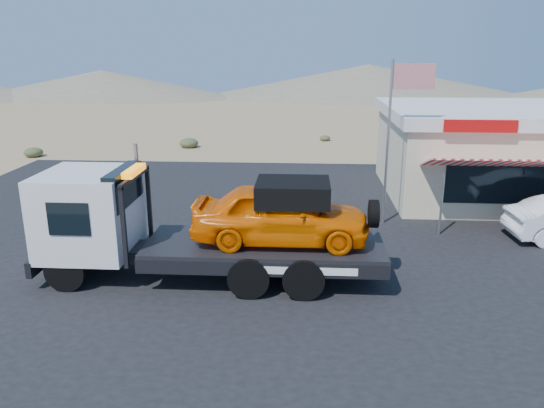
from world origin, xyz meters
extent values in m
plane|color=#967B55|center=(0.00, 0.00, 0.00)|extent=(120.00, 120.00, 0.00)
cube|color=black|center=(2.00, 3.00, 0.01)|extent=(32.00, 24.00, 0.02)
cylinder|color=black|center=(-4.71, -1.86, 0.58)|extent=(1.11, 0.33, 1.11)
cylinder|color=black|center=(-4.71, 0.36, 0.58)|extent=(1.11, 0.33, 1.11)
cylinder|color=black|center=(0.28, -1.86, 0.58)|extent=(1.11, 0.61, 1.11)
cylinder|color=black|center=(0.28, 0.36, 0.58)|extent=(1.11, 0.61, 1.11)
cylinder|color=black|center=(1.73, -1.86, 0.58)|extent=(1.11, 0.61, 1.11)
cylinder|color=black|center=(1.73, 0.36, 0.58)|extent=(1.11, 0.61, 1.11)
cube|color=black|center=(-0.61, -0.75, 0.74)|extent=(9.11, 1.11, 0.33)
cube|color=white|center=(-4.38, -0.75, 1.91)|extent=(2.44, 2.61, 2.33)
cube|color=black|center=(-3.33, -0.75, 2.69)|extent=(0.39, 2.22, 1.00)
cube|color=black|center=(-2.99, -0.75, 1.85)|extent=(0.11, 2.44, 2.22)
cube|color=orange|center=(-2.99, -0.75, 3.13)|extent=(0.28, 1.33, 0.17)
cube|color=black|center=(0.62, -0.75, 1.05)|extent=(6.66, 2.55, 0.17)
imported|color=#FD6801|center=(1.06, -0.75, 1.96)|extent=(4.89, 1.97, 1.67)
cube|color=black|center=(1.39, -0.75, 2.60)|extent=(2.00, 1.67, 0.61)
cube|color=beige|center=(10.50, 9.00, 1.72)|extent=(10.00, 8.00, 3.40)
cube|color=white|center=(10.50, 9.00, 3.67)|extent=(10.40, 8.40, 0.50)
cube|color=red|center=(8.00, 4.74, 3.67)|extent=(2.60, 0.12, 0.45)
cube|color=black|center=(10.50, 4.98, 1.52)|extent=(7.00, 0.06, 1.60)
cylinder|color=#99999E|center=(6.50, 3.30, 1.12)|extent=(0.08, 0.08, 2.20)
cylinder|color=#99999E|center=(4.70, 4.50, 3.02)|extent=(0.10, 0.10, 6.00)
cube|color=#B20C14|center=(5.45, 4.50, 5.42)|extent=(1.50, 0.02, 0.90)
ellipsoid|color=#3D4927|center=(-14.73, 15.99, 0.30)|extent=(1.11, 1.11, 0.60)
ellipsoid|color=#3D4927|center=(-5.96, 19.61, 0.33)|extent=(1.23, 1.23, 0.66)
ellipsoid|color=#3D4927|center=(3.14, 22.80, 0.20)|extent=(0.75, 0.75, 0.40)
cone|color=#726B59|center=(-25.00, 55.00, 1.75)|extent=(36.00, 36.00, 3.50)
cone|color=#726B59|center=(10.00, 58.00, 2.10)|extent=(44.00, 44.00, 4.20)
camera|label=1|loc=(1.69, -14.74, 6.41)|focal=35.00mm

